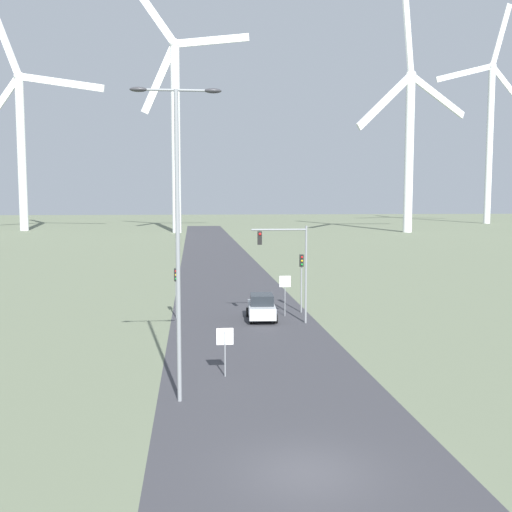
# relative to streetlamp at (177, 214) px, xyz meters

# --- Properties ---
(ground_plane) EXTENTS (600.00, 600.00, 0.00)m
(ground_plane) POSITION_rel_streetlamp_xyz_m (4.06, -6.99, -7.81)
(ground_plane) COLOR #667056
(road_surface) EXTENTS (10.00, 240.00, 0.01)m
(road_surface) POSITION_rel_streetlamp_xyz_m (4.06, 41.01, -7.81)
(road_surface) COLOR #38383D
(road_surface) RESTS_ON ground
(streetlamp) EXTENTS (3.64, 0.32, 12.84)m
(streetlamp) POSITION_rel_streetlamp_xyz_m (0.00, 0.00, 0.00)
(streetlamp) COLOR gray
(streetlamp) RESTS_ON ground
(stop_sign_near) EXTENTS (0.81, 0.07, 2.35)m
(stop_sign_near) POSITION_rel_streetlamp_xyz_m (2.08, 3.24, -6.17)
(stop_sign_near) COLOR gray
(stop_sign_near) RESTS_ON ground
(stop_sign_far) EXTENTS (0.81, 0.07, 2.92)m
(stop_sign_far) POSITION_rel_streetlamp_xyz_m (7.17, 17.51, -5.77)
(stop_sign_far) COLOR gray
(stop_sign_far) RESTS_ON ground
(traffic_light_post_near_left) EXTENTS (0.28, 0.34, 3.56)m
(traffic_light_post_near_left) POSITION_rel_streetlamp_xyz_m (-0.58, 17.51, -5.20)
(traffic_light_post_near_left) COLOR gray
(traffic_light_post_near_left) RESTS_ON ground
(traffic_light_post_near_right) EXTENTS (0.28, 0.34, 4.33)m
(traffic_light_post_near_right) POSITION_rel_streetlamp_xyz_m (8.58, 18.72, -4.65)
(traffic_light_post_near_right) COLOR gray
(traffic_light_post_near_right) RESTS_ON ground
(traffic_light_mast_overhead) EXTENTS (3.77, 0.35, 6.62)m
(traffic_light_mast_overhead) POSITION_rel_streetlamp_xyz_m (6.99, 14.97, -3.20)
(traffic_light_mast_overhead) COLOR gray
(traffic_light_mast_overhead) RESTS_ON ground
(car_approaching) EXTENTS (2.05, 4.20, 1.83)m
(car_approaching) POSITION_rel_streetlamp_xyz_m (5.33, 16.31, -6.90)
(car_approaching) COLOR #B7BCC1
(car_approaching) RESTS_ON ground
(wind_turbine_left) EXTENTS (37.45, 9.97, 61.91)m
(wind_turbine_left) POSITION_rel_streetlamp_xyz_m (-43.60, 138.90, 17.88)
(wind_turbine_left) COLOR silver
(wind_turbine_left) RESTS_ON ground
(wind_turbine_center) EXTENTS (29.02, 3.27, 60.75)m
(wind_turbine_center) POSITION_rel_streetlamp_xyz_m (-3.24, 124.97, 20.11)
(wind_turbine_center) COLOR silver
(wind_turbine_center) RESTS_ON ground
(wind_turbine_right) EXTENTS (34.41, 18.62, 60.54)m
(wind_turbine_right) POSITION_rel_streetlamp_xyz_m (54.32, 120.92, 17.02)
(wind_turbine_right) COLOR silver
(wind_turbine_right) RESTS_ON ground
(wind_turbine_far_right) EXTENTS (35.81, 4.99, 72.82)m
(wind_turbine_far_right) POSITION_rel_streetlamp_xyz_m (100.27, 169.81, 24.16)
(wind_turbine_far_right) COLOR silver
(wind_turbine_far_right) RESTS_ON ground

